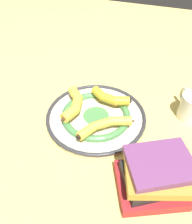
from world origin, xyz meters
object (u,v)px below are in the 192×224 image
Objects in this scene: coffee_mug at (192,106)px; decorative_bowl at (96,116)px; banana_a at (105,125)px; banana_b at (74,104)px; banana_c at (109,97)px; book_stack at (157,176)px.

decorative_bowl is at bearing 84.39° from coffee_mug.
banana_a is (-0.06, -0.06, 0.03)m from decorative_bowl.
banana_b is 1.40× the size of coffee_mug.
banana_c reaches higher than decorative_bowl.
decorative_bowl is at bearing -99.17° from banana_c.
banana_a is at bearing -137.94° from decorative_bowl.
decorative_bowl is 0.09m from banana_b.
book_stack is (-0.28, -0.22, 0.01)m from banana_c.
coffee_mug is at bearing 18.25° from banana_c.
banana_b is 0.43m from coffee_mug.
banana_a is 0.90× the size of banana_b.
banana_c is 0.74× the size of book_stack.
banana_c is 0.31m from coffee_mug.
book_stack is at bearing -134.61° from banana_b.
decorative_bowl is 2.72× the size of coffee_mug.
banana_b is at bearing 94.45° from decorative_bowl.
banana_a is at bearing -125.78° from banana_b.
coffee_mug reaches higher than banana_a.
coffee_mug is (0.14, -0.32, 0.03)m from decorative_bowl.
decorative_bowl is 0.09m from banana_a.
book_stack is at bearing -129.03° from decorative_bowl.
banana_a is at bearing 97.96° from coffee_mug.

